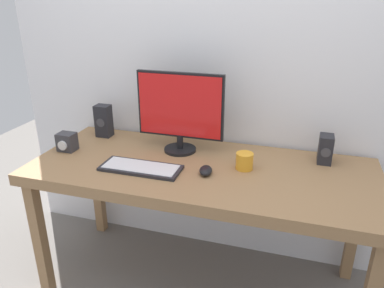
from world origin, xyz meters
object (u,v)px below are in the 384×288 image
desk (201,179)px  mouse (206,171)px  monitor (180,110)px  speaker_left (104,121)px  keyboard_primary (141,168)px  coffee_mug (244,161)px  speaker_right (325,149)px  audio_controller (67,142)px

desk → mouse: mouse is taller
monitor → speaker_left: monitor is taller
keyboard_primary → desk: bearing=23.2°
monitor → keyboard_primary: monitor is taller
speaker_left → coffee_mug: speaker_left is taller
speaker_right → coffee_mug: speaker_right is taller
monitor → desk: bearing=-44.9°
desk → speaker_right: (0.61, 0.24, 0.15)m
desk → keyboard_primary: 0.32m
coffee_mug → desk: bearing=-170.2°
speaker_right → speaker_left: size_ratio=0.76×
keyboard_primary → speaker_left: 0.56m
speaker_left → coffee_mug: bearing=-13.0°
desk → coffee_mug: coffee_mug is taller
speaker_left → coffee_mug: size_ratio=2.26×
desk → speaker_right: size_ratio=11.82×
speaker_right → speaker_left: (-1.31, 0.01, 0.02)m
keyboard_primary → audio_controller: size_ratio=4.04×
monitor → speaker_right: monitor is taller
desk → mouse: size_ratio=17.89×
speaker_left → audio_controller: 0.29m
audio_controller → speaker_left: bearing=71.4°
monitor → speaker_right: bearing=4.9°
speaker_left → coffee_mug: (0.92, -0.21, -0.06)m
desk → speaker_left: (-0.70, 0.25, 0.17)m
speaker_left → audio_controller: speaker_left is taller
audio_controller → coffee_mug: (1.01, 0.06, -0.01)m
coffee_mug → mouse: bearing=-146.3°
mouse → audio_controller: audio_controller is taller
coffee_mug → speaker_right: bearing=27.2°
speaker_left → audio_controller: size_ratio=1.94×
desk → mouse: 0.13m
monitor → speaker_right: 0.80m
speaker_right → audio_controller: size_ratio=1.48×
keyboard_primary → mouse: (0.33, 0.05, 0.01)m
desk → audio_controller: bearing=-178.7°
desk → audio_controller: 0.80m
keyboard_primary → coffee_mug: 0.53m
mouse → speaker_right: bearing=18.8°
mouse → speaker_left: (-0.75, 0.33, 0.08)m
speaker_left → monitor: bearing=-8.3°
desk → keyboard_primary: bearing=-156.8°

